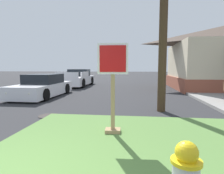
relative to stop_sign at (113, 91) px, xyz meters
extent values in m
cube|color=#567F3D|center=(0.63, -1.00, -1.03)|extent=(5.75, 5.17, 0.08)
cylinder|color=yellow|center=(0.93, -2.76, -0.24)|extent=(0.25, 0.25, 0.03)
sphere|color=yellow|center=(0.93, -2.76, -0.16)|extent=(0.19, 0.19, 0.19)
cube|color=yellow|center=(0.93, -2.76, -0.09)|extent=(0.04, 0.04, 0.04)
cube|color=#A3845B|center=(0.00, 0.02, 0.02)|extent=(0.09, 0.09, 2.02)
cube|color=#A3845B|center=(0.00, 0.02, -0.95)|extent=(0.37, 0.30, 0.08)
cube|color=white|center=(0.00, -0.03, 0.73)|extent=(0.70, 0.05, 0.70)
cube|color=red|center=(0.00, -0.05, 0.73)|extent=(0.60, 0.04, 0.60)
cylinder|color=black|center=(-2.32, 1.56, -1.07)|extent=(0.70, 0.70, 0.02)
cube|color=silver|center=(-4.64, 5.65, -0.66)|extent=(1.91, 4.47, 0.64)
cube|color=black|center=(-4.63, 5.87, -0.10)|extent=(1.61, 2.07, 0.56)
cylinder|color=black|center=(-3.79, 4.26, -0.76)|extent=(0.23, 0.62, 0.62)
cylinder|color=black|center=(-5.53, 4.29, -0.76)|extent=(0.23, 0.62, 0.62)
cylinder|color=black|center=(-3.74, 7.01, -0.76)|extent=(0.23, 0.62, 0.62)
cylinder|color=black|center=(-5.49, 7.04, -0.76)|extent=(0.23, 0.62, 0.62)
sphere|color=white|center=(-4.12, 3.47, -0.60)|extent=(0.14, 0.14, 0.14)
sphere|color=red|center=(-4.05, 7.82, -0.60)|extent=(0.12, 0.12, 0.12)
sphere|color=white|center=(-5.22, 3.49, -0.60)|extent=(0.14, 0.14, 0.14)
sphere|color=red|center=(-5.15, 7.84, -0.60)|extent=(0.12, 0.12, 0.12)
cube|color=silver|center=(-4.61, 11.99, -0.57)|extent=(2.10, 5.43, 0.68)
cube|color=black|center=(-4.62, 12.75, 0.07)|extent=(1.82, 1.43, 0.68)
cube|color=silver|center=(-5.57, 11.03, -0.01)|extent=(0.12, 2.27, 0.44)
cube|color=silver|center=(-3.63, 11.05, -0.01)|extent=(0.12, 2.27, 0.44)
cube|color=silver|center=(-4.58, 9.33, -0.01)|extent=(1.84, 0.12, 0.44)
cylinder|color=black|center=(-5.59, 13.60, -0.69)|extent=(0.27, 0.76, 0.76)
cylinder|color=black|center=(-3.66, 13.62, -0.69)|extent=(0.27, 0.76, 0.76)
cylinder|color=black|center=(-5.56, 10.36, -0.69)|extent=(0.27, 0.76, 0.76)
cylinder|color=black|center=(-3.63, 10.38, -0.69)|extent=(0.27, 0.76, 0.76)
camera|label=1|loc=(0.49, -4.30, 0.53)|focal=30.19mm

